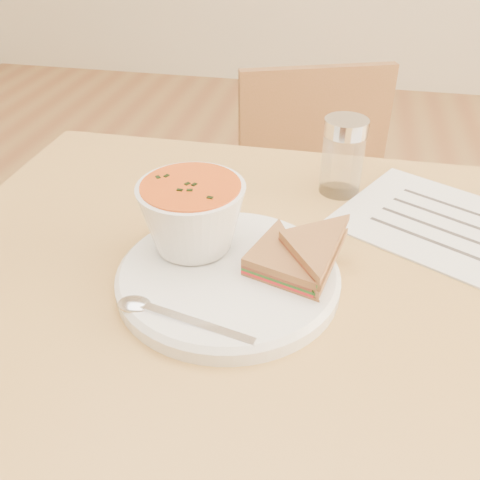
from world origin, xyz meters
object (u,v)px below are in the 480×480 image
(dining_table, at_px, (296,461))
(chair_far, at_px, (324,257))
(plate, at_px, (228,278))
(condiment_shaker, at_px, (343,156))
(soup_bowl, at_px, (193,219))

(dining_table, distance_m, chair_far, 0.53)
(chair_far, height_order, plate, chair_far)
(plate, relative_size, condiment_shaker, 2.28)
(chair_far, distance_m, soup_bowl, 0.68)
(plate, xyz_separation_m, soup_bowl, (-0.05, 0.04, 0.05))
(soup_bowl, bearing_deg, chair_far, 73.66)
(plate, distance_m, soup_bowl, 0.08)
(dining_table, height_order, condiment_shaker, condiment_shaker)
(chair_far, distance_m, plate, 0.67)
(condiment_shaker, bearing_deg, dining_table, -94.21)
(chair_far, relative_size, plate, 3.06)
(chair_far, xyz_separation_m, condiment_shaker, (0.01, -0.31, 0.41))
(dining_table, bearing_deg, condiment_shaker, 85.79)
(soup_bowl, distance_m, condiment_shaker, 0.27)
(dining_table, bearing_deg, plate, -162.73)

